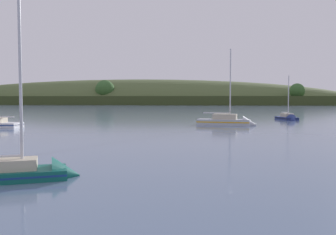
# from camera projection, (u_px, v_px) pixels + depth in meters

# --- Properties ---
(far_shoreline_hill) EXTENTS (458.25, 121.40, 38.32)m
(far_shoreline_hill) POSITION_uv_depth(u_px,v_px,m) (142.00, 103.00, 285.18)
(far_shoreline_hill) COLOR #35401E
(far_shoreline_hill) RESTS_ON ground
(sailboat_midwater_white) EXTENTS (9.54, 4.48, 13.15)m
(sailboat_midwater_white) POSITION_uv_depth(u_px,v_px,m) (230.00, 123.00, 57.08)
(sailboat_midwater_white) COLOR #ADB2BC
(sailboat_midwater_white) RESTS_ON ground
(sailboat_far_left) EXTENTS (6.93, 4.66, 10.70)m
(sailboat_far_left) POSITION_uv_depth(u_px,v_px,m) (25.00, 176.00, 18.87)
(sailboat_far_left) COLOR #0F564C
(sailboat_far_left) RESTS_ON ground
(sailboat_outer_reach) EXTENTS (3.72, 6.85, 9.85)m
(sailboat_outer_reach) POSITION_uv_depth(u_px,v_px,m) (288.00, 119.00, 70.70)
(sailboat_outer_reach) COLOR navy
(sailboat_outer_reach) RESTS_ON ground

